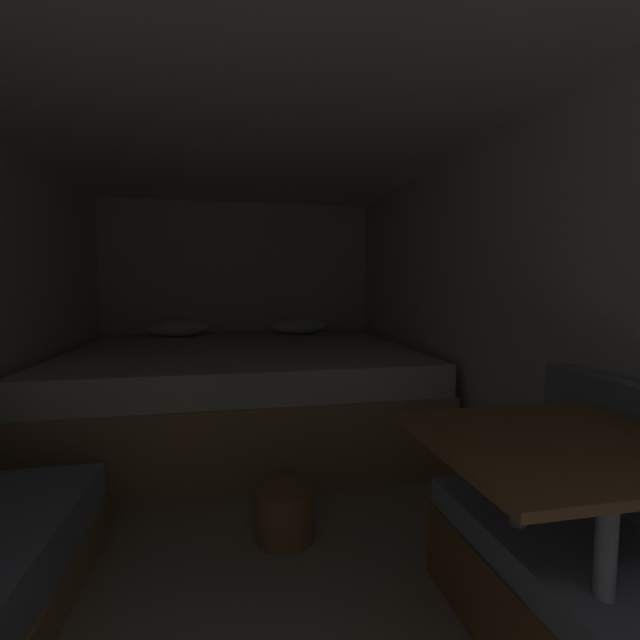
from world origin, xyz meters
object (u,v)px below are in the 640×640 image
at_px(bed, 244,390).
at_px(dinette_table, 559,473).
at_px(dinette_bench, 640,611).
at_px(wicker_basket, 285,513).

distance_m(bed, dinette_table, 2.54).
distance_m(dinette_bench, dinette_table, 0.45).
bearing_deg(dinette_table, bed, 109.00).
bearing_deg(wicker_basket, dinette_table, -53.58).
relative_size(bed, dinette_table, 3.38).
xyz_separation_m(bed, dinette_bench, (1.04, -2.46, -0.09)).
bearing_deg(bed, dinette_bench, -67.16).
xyz_separation_m(bed, wicker_basket, (0.15, -1.48, -0.23)).
relative_size(dinette_table, wicker_basket, 2.73).
height_order(bed, dinette_bench, bed).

